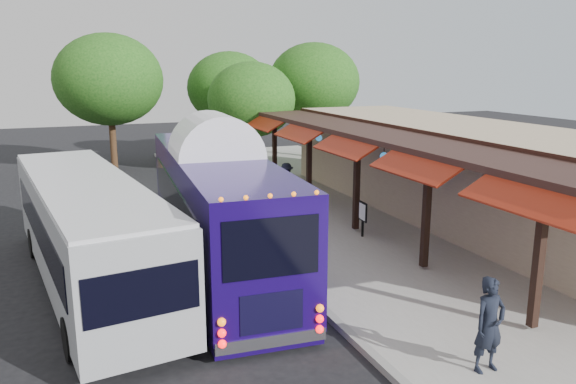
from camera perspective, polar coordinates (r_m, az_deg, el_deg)
name	(u,v)px	position (r m, az deg, el deg)	size (l,w,h in m)	color
ground	(300,293)	(14.73, 1.22, -10.26)	(90.00, 90.00, 0.00)	black
sidewalk	(386,229)	(20.24, 9.89, -3.71)	(10.00, 40.00, 0.15)	#9E9B93
curb	(253,245)	(18.23, -3.56, -5.41)	(0.20, 40.00, 0.16)	gray
station_shelter	(467,173)	(21.77, 17.69, 1.84)	(8.15, 20.00, 3.60)	tan
coach_bus	(217,204)	(16.08, -7.24, -1.18)	(3.06, 11.22, 3.55)	#190753
city_bus	(87,228)	(15.57, -19.71, -3.50)	(3.75, 10.99, 2.90)	#989CA0
ped_a	(489,325)	(11.30, 19.79, -12.58)	(0.67, 0.44, 1.84)	black
ped_b	(309,247)	(15.32, 2.13, -5.63)	(0.75, 0.59, 1.55)	black
ped_c	(221,181)	(23.67, -6.85, 1.07)	(0.98, 0.41, 1.67)	black
ped_d	(286,182)	(23.59, -0.17, 1.05)	(1.04, 0.60, 1.60)	black
sign_board	(363,213)	(18.77, 7.62, -2.16)	(0.09, 0.54, 1.19)	black
tree_left	(252,100)	(29.90, -3.72, 9.33)	(4.64, 4.64, 5.94)	#382314
tree_mid	(230,88)	(34.73, -5.95, 10.46)	(5.12, 5.12, 6.55)	#382314
tree_right	(314,82)	(34.69, 2.64, 11.10)	(5.53, 5.53, 7.08)	#382314
tree_far	(109,80)	(32.37, -17.74, 10.81)	(5.81, 5.81, 7.44)	#382314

